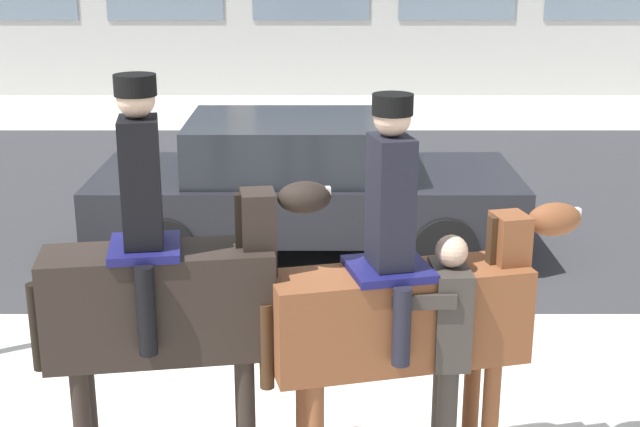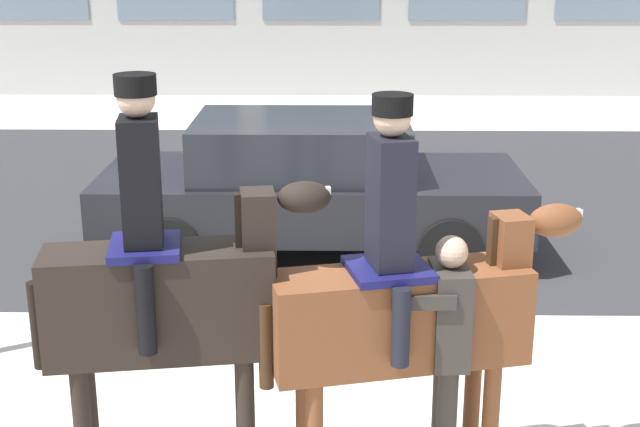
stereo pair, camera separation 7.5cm
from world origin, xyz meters
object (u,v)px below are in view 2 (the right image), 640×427
object	(u,v)px
mounted_horse_lead	(165,290)
pedestrian_bystander	(445,344)
mounted_horse_companion	(406,304)
street_car_near_lane	(309,184)

from	to	relation	value
mounted_horse_lead	pedestrian_bystander	xyz separation A→B (m)	(1.72, 0.08, -0.39)
mounted_horse_companion	pedestrian_bystander	size ratio (longest dim) A/B	1.50
pedestrian_bystander	street_car_near_lane	bearing A→B (deg)	-81.20
mounted_horse_companion	street_car_near_lane	size ratio (longest dim) A/B	0.55
mounted_horse_lead	street_car_near_lane	size ratio (longest dim) A/B	0.58
mounted_horse_lead	pedestrian_bystander	world-z (taller)	mounted_horse_lead
mounted_horse_companion	pedestrian_bystander	xyz separation A→B (m)	(0.25, -0.02, -0.26)
mounted_horse_lead	street_car_near_lane	bearing A→B (deg)	72.26
mounted_horse_companion	mounted_horse_lead	bearing A→B (deg)	170.49
pedestrian_bystander	mounted_horse_lead	bearing A→B (deg)	-0.40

